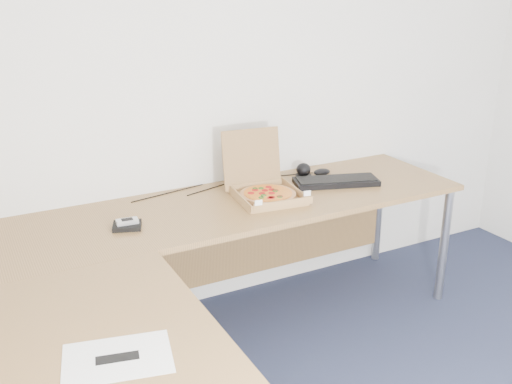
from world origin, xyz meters
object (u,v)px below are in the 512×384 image
drinking_glass (271,168)px  wallet (127,226)px  desk (213,253)px  pizza_box (266,191)px  keyboard (336,182)px

drinking_glass → wallet: size_ratio=0.94×
desk → pizza_box: bearing=40.3°
keyboard → pizza_box: bearing=-160.6°
desk → pizza_box: pizza_box is taller
pizza_box → drinking_glass: bearing=63.1°
keyboard → wallet: 1.22m
drinking_glass → wallet: drinking_glass is taller
pizza_box → wallet: bearing=-169.9°
desk → wallet: bearing=125.7°
wallet → desk: bearing=-34.6°
drinking_glass → keyboard: size_ratio=0.26×
drinking_glass → pizza_box: bearing=-123.7°
pizza_box → keyboard: (0.45, 0.01, -0.03)m
desk → keyboard: bearing=24.3°
keyboard → wallet: bearing=-159.3°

